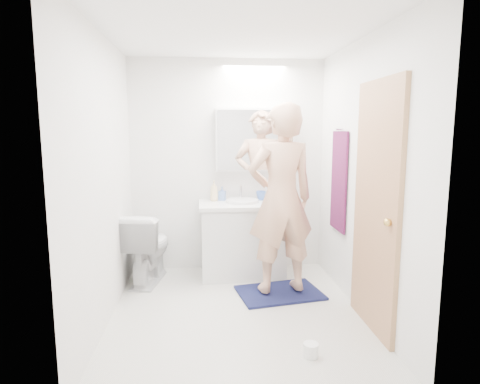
{
  "coord_description": "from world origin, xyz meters",
  "views": [
    {
      "loc": [
        -0.28,
        -3.41,
        1.61
      ],
      "look_at": [
        0.05,
        0.25,
        1.05
      ],
      "focal_mm": 30.49,
      "sensor_mm": 36.0,
      "label": 1
    }
  ],
  "objects": [
    {
      "name": "floor",
      "position": [
        0.0,
        0.0,
        0.0
      ],
      "size": [
        2.5,
        2.5,
        0.0
      ],
      "primitive_type": "plane",
      "color": "silver",
      "rests_on": "ground"
    },
    {
      "name": "ceiling",
      "position": [
        0.0,
        0.0,
        2.4
      ],
      "size": [
        2.5,
        2.5,
        0.0
      ],
      "primitive_type": "plane",
      "rotation": [
        3.14,
        0.0,
        0.0
      ],
      "color": "white",
      "rests_on": "floor"
    },
    {
      "name": "wall_back",
      "position": [
        0.0,
        1.25,
        1.2
      ],
      "size": [
        2.5,
        0.0,
        2.5
      ],
      "primitive_type": "plane",
      "rotation": [
        1.57,
        0.0,
        0.0
      ],
      "color": "white",
      "rests_on": "floor"
    },
    {
      "name": "wall_front",
      "position": [
        0.0,
        -1.25,
        1.2
      ],
      "size": [
        2.5,
        0.0,
        2.5
      ],
      "primitive_type": "plane",
      "rotation": [
        -1.57,
        0.0,
        0.0
      ],
      "color": "white",
      "rests_on": "floor"
    },
    {
      "name": "wall_left",
      "position": [
        -1.1,
        0.0,
        1.2
      ],
      "size": [
        0.0,
        2.5,
        2.5
      ],
      "primitive_type": "plane",
      "rotation": [
        1.57,
        0.0,
        1.57
      ],
      "color": "white",
      "rests_on": "floor"
    },
    {
      "name": "wall_right",
      "position": [
        1.1,
        0.0,
        1.2
      ],
      "size": [
        0.0,
        2.5,
        2.5
      ],
      "primitive_type": "plane",
      "rotation": [
        1.57,
        0.0,
        -1.57
      ],
      "color": "white",
      "rests_on": "floor"
    },
    {
      "name": "vanity_cabinet",
      "position": [
        0.14,
        0.96,
        0.39
      ],
      "size": [
        0.9,
        0.55,
        0.78
      ],
      "primitive_type": "cube",
      "color": "silver",
      "rests_on": "floor"
    },
    {
      "name": "countertop",
      "position": [
        0.14,
        0.96,
        0.8
      ],
      "size": [
        0.95,
        0.58,
        0.04
      ],
      "primitive_type": "cube",
      "color": "white",
      "rests_on": "vanity_cabinet"
    },
    {
      "name": "sink_basin",
      "position": [
        0.14,
        0.99,
        0.84
      ],
      "size": [
        0.36,
        0.36,
        0.03
      ],
      "primitive_type": "cylinder",
      "color": "silver",
      "rests_on": "countertop"
    },
    {
      "name": "faucet",
      "position": [
        0.14,
        1.19,
        0.9
      ],
      "size": [
        0.02,
        0.02,
        0.16
      ],
      "primitive_type": "cylinder",
      "color": "silver",
      "rests_on": "countertop"
    },
    {
      "name": "medicine_cabinet",
      "position": [
        0.3,
        1.18,
        1.5
      ],
      "size": [
        0.88,
        0.14,
        0.7
      ],
      "primitive_type": "cube",
      "color": "white",
      "rests_on": "wall_back"
    },
    {
      "name": "mirror_panel",
      "position": [
        0.3,
        1.1,
        1.5
      ],
      "size": [
        0.84,
        0.01,
        0.66
      ],
      "primitive_type": "cube",
      "color": "silver",
      "rests_on": "medicine_cabinet"
    },
    {
      "name": "toilet",
      "position": [
        -0.89,
        0.85,
        0.38
      ],
      "size": [
        0.56,
        0.81,
        0.76
      ],
      "primitive_type": "imported",
      "rotation": [
        0.0,
        0.0,
        2.96
      ],
      "color": "white",
      "rests_on": "floor"
    },
    {
      "name": "bath_rug",
      "position": [
        0.46,
        0.38,
        0.01
      ],
      "size": [
        0.88,
        0.68,
        0.02
      ],
      "primitive_type": "cube",
      "rotation": [
        0.0,
        0.0,
        0.18
      ],
      "color": "#141A40",
      "rests_on": "floor"
    },
    {
      "name": "person",
      "position": [
        0.46,
        0.38,
        0.96
      ],
      "size": [
        0.73,
        0.54,
        1.82
      ],
      "primitive_type": "imported",
      "rotation": [
        0.0,
        0.0,
        3.32
      ],
      "color": "tan",
      "rests_on": "bath_rug"
    },
    {
      "name": "door",
      "position": [
        1.08,
        -0.35,
        1.0
      ],
      "size": [
        0.04,
        0.8,
        2.0
      ],
      "primitive_type": "cube",
      "color": "tan",
      "rests_on": "wall_right"
    },
    {
      "name": "door_knob",
      "position": [
        1.04,
        -0.65,
        0.95
      ],
      "size": [
        0.06,
        0.06,
        0.06
      ],
      "primitive_type": "sphere",
      "color": "gold",
      "rests_on": "door"
    },
    {
      "name": "towel",
      "position": [
        1.08,
        0.55,
        1.1
      ],
      "size": [
        0.02,
        0.42,
        1.0
      ],
      "primitive_type": "cube",
      "color": "black",
      "rests_on": "wall_right"
    },
    {
      "name": "towel_hook",
      "position": [
        1.07,
        0.55,
        1.62
      ],
      "size": [
        0.07,
        0.02,
        0.02
      ],
      "primitive_type": "cylinder",
      "rotation": [
        0.0,
        1.57,
        0.0
      ],
      "color": "silver",
      "rests_on": "wall_right"
    },
    {
      "name": "soap_bottle_a",
      "position": [
        -0.16,
        1.11,
        0.94
      ],
      "size": [
        0.09,
        0.09,
        0.23
      ],
      "primitive_type": "imported",
      "rotation": [
        0.0,
        0.0,
        0.04
      ],
      "color": "beige",
      "rests_on": "countertop"
    },
    {
      "name": "soap_bottle_b",
      "position": [
        -0.07,
        1.15,
        0.9
      ],
      "size": [
        0.09,
        0.09,
        0.16
      ],
      "primitive_type": "imported",
      "rotation": [
        0.0,
        0.0,
        -0.37
      ],
      "color": "#5F84CC",
      "rests_on": "countertop"
    },
    {
      "name": "toothbrush_cup",
      "position": [
        0.37,
        1.12,
        0.87
      ],
      "size": [
        0.12,
        0.12,
        0.1
      ],
      "primitive_type": "imported",
      "rotation": [
        0.0,
        0.0,
        -0.05
      ],
      "color": "#3F67BE",
      "rests_on": "countertop"
    },
    {
      "name": "toilet_paper_roll",
      "position": [
        0.47,
        -0.76,
        0.05
      ],
      "size": [
        0.11,
        0.11,
        0.1
      ],
      "primitive_type": "cylinder",
      "color": "white",
      "rests_on": "floor"
    }
  ]
}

